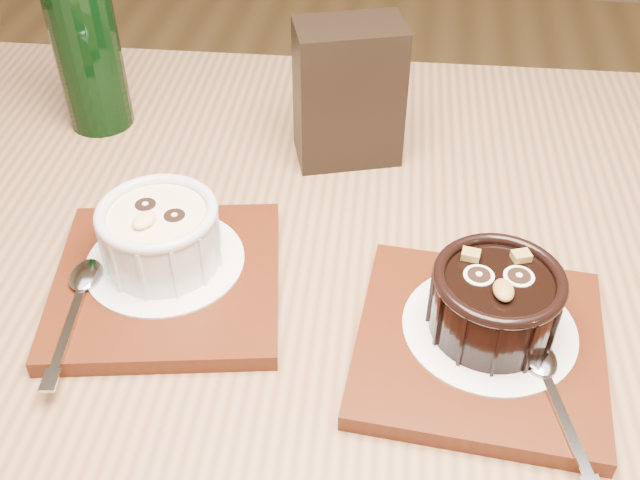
# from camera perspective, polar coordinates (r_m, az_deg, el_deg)

# --- Properties ---
(table) EXTENTS (1.23, 0.85, 0.75)m
(table) POSITION_cam_1_polar(r_m,az_deg,el_deg) (0.68, 0.01, -9.03)
(table) COLOR brown
(table) RESTS_ON ground
(tray_left) EXTENTS (0.21, 0.21, 0.01)m
(tray_left) POSITION_cam_1_polar(r_m,az_deg,el_deg) (0.62, -11.54, -3.12)
(tray_left) COLOR #4F1F0D
(tray_left) RESTS_ON table
(doily_left) EXTENTS (0.13, 0.13, 0.00)m
(doily_left) POSITION_cam_1_polar(r_m,az_deg,el_deg) (0.63, -11.70, -1.57)
(doily_left) COLOR white
(doily_left) RESTS_ON tray_left
(ramekin_white) EXTENTS (0.10, 0.10, 0.06)m
(ramekin_white) POSITION_cam_1_polar(r_m,az_deg,el_deg) (0.61, -12.09, 0.56)
(ramekin_white) COLOR silver
(ramekin_white) RESTS_ON doily_left
(spoon_left) EXTENTS (0.04, 0.14, 0.01)m
(spoon_left) POSITION_cam_1_polar(r_m,az_deg,el_deg) (0.60, -18.17, -4.82)
(spoon_left) COLOR silver
(spoon_left) RESTS_ON tray_left
(tray_right) EXTENTS (0.19, 0.19, 0.01)m
(tray_right) POSITION_cam_1_polar(r_m,az_deg,el_deg) (0.58, 12.01, -7.88)
(tray_right) COLOR #4F1F0D
(tray_right) RESTS_ON table
(doily_right) EXTENTS (0.13, 0.13, 0.00)m
(doily_right) POSITION_cam_1_polar(r_m,az_deg,el_deg) (0.58, 12.77, -6.53)
(doily_right) COLOR white
(doily_right) RESTS_ON tray_right
(ramekin_dark) EXTENTS (0.10, 0.10, 0.06)m
(ramekin_dark) POSITION_cam_1_polar(r_m,az_deg,el_deg) (0.56, 13.23, -4.40)
(ramekin_dark) COLOR black
(ramekin_dark) RESTS_ON doily_right
(spoon_right) EXTENTS (0.06, 0.14, 0.01)m
(spoon_right) POSITION_cam_1_polar(r_m,az_deg,el_deg) (0.54, 17.50, -11.31)
(spoon_right) COLOR silver
(spoon_right) RESTS_ON tray_right
(condiment_stand) EXTENTS (0.11, 0.09, 0.14)m
(condiment_stand) POSITION_cam_1_polar(r_m,az_deg,el_deg) (0.73, 2.18, 11.08)
(condiment_stand) COLOR black
(condiment_stand) RESTS_ON table
(green_bottle) EXTENTS (0.07, 0.07, 0.25)m
(green_bottle) POSITION_cam_1_polar(r_m,az_deg,el_deg) (0.81, -17.47, 14.45)
(green_bottle) COLOR black
(green_bottle) RESTS_ON table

